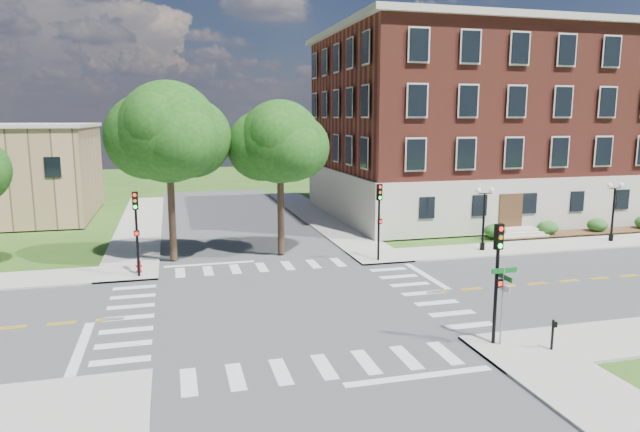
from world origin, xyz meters
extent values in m
plane|color=#2B5517|center=(0.00, 0.00, 0.00)|extent=(160.00, 160.00, 0.00)
cube|color=#3D3D3F|center=(0.00, 0.00, 0.01)|extent=(90.00, 12.00, 0.01)
cube|color=#3D3D3F|center=(0.00, 0.00, 0.01)|extent=(12.00, 90.00, 0.01)
cube|color=#9E9B93|center=(23.00, 7.75, 0.06)|extent=(34.00, 3.50, 0.12)
cube|color=#9E9B93|center=(7.75, 23.00, 0.06)|extent=(3.50, 34.00, 0.12)
cube|color=#9E9B93|center=(-7.75, 23.00, 0.06)|extent=(3.50, 34.00, 0.12)
cube|color=silver|center=(8.80, 3.00, 0.00)|extent=(0.40, 5.50, 0.00)
cube|color=beige|center=(24.00, 22.00, 2.22)|extent=(30.00, 20.00, 4.20)
cube|color=maroon|center=(24.00, 22.00, 10.22)|extent=(29.55, 19.70, 11.80)
cube|color=beige|center=(24.00, 22.00, 16.37)|extent=(30.60, 20.60, 0.50)
cube|color=#472D19|center=(20.00, 11.96, 1.82)|extent=(2.00, 0.10, 2.80)
cylinder|color=black|center=(-5.12, 10.11, 2.55)|extent=(0.44, 0.44, 4.87)
sphere|color=#163D10|center=(-5.12, 10.11, 8.08)|extent=(6.19, 6.19, 6.19)
cylinder|color=black|center=(1.73, 9.99, 2.45)|extent=(0.44, 0.44, 4.66)
sphere|color=#163D10|center=(1.73, 9.99, 7.43)|extent=(5.30, 5.30, 5.30)
cylinder|color=black|center=(6.99, -7.01, 2.02)|extent=(0.14, 0.14, 3.80)
cube|color=black|center=(6.99, -7.01, 4.42)|extent=(0.36, 0.29, 1.00)
cylinder|color=red|center=(6.99, -7.14, 4.75)|extent=(0.19, 0.09, 0.18)
cylinder|color=orange|center=(6.99, -7.14, 4.42)|extent=(0.19, 0.09, 0.18)
cylinder|color=#19E533|center=(6.99, -7.14, 4.09)|extent=(0.19, 0.09, 0.18)
cube|color=black|center=(6.99, -7.19, 2.62)|extent=(0.32, 0.19, 0.30)
cylinder|color=black|center=(7.27, 6.70, 2.02)|extent=(0.14, 0.14, 3.80)
cube|color=black|center=(7.27, 6.70, 4.42)|extent=(0.38, 0.32, 1.00)
cylinder|color=red|center=(7.27, 6.57, 4.75)|extent=(0.19, 0.11, 0.18)
cylinder|color=orange|center=(7.27, 6.57, 4.42)|extent=(0.19, 0.11, 0.18)
cylinder|color=#19E533|center=(7.27, 6.57, 4.09)|extent=(0.19, 0.11, 0.18)
cube|color=black|center=(7.27, 6.52, 2.62)|extent=(0.32, 0.22, 0.30)
cylinder|color=black|center=(-7.05, 6.69, 2.02)|extent=(0.14, 0.14, 3.80)
cube|color=black|center=(-7.05, 6.69, 4.42)|extent=(0.35, 0.26, 1.00)
cylinder|color=red|center=(-7.05, 6.56, 4.75)|extent=(0.19, 0.07, 0.18)
cylinder|color=orange|center=(-7.05, 6.56, 4.42)|extent=(0.19, 0.07, 0.18)
cylinder|color=#19E533|center=(-7.05, 6.56, 4.09)|extent=(0.19, 0.07, 0.18)
cube|color=black|center=(-7.05, 6.51, 2.62)|extent=(0.31, 0.16, 0.30)
cylinder|color=black|center=(15.06, 7.56, 0.37)|extent=(0.32, 0.32, 0.50)
cylinder|color=black|center=(15.06, 7.56, 2.02)|extent=(0.16, 0.16, 3.80)
cube|color=black|center=(15.06, 7.56, 3.97)|extent=(1.00, 0.06, 0.06)
sphere|color=white|center=(14.56, 7.56, 4.17)|extent=(0.36, 0.36, 0.36)
sphere|color=white|center=(15.56, 7.56, 4.17)|extent=(0.36, 0.36, 0.36)
cylinder|color=black|center=(25.62, 7.78, 0.37)|extent=(0.32, 0.32, 0.50)
cylinder|color=black|center=(25.62, 7.78, 2.02)|extent=(0.16, 0.16, 3.80)
cube|color=black|center=(25.62, 7.78, 3.97)|extent=(1.00, 0.06, 0.06)
sphere|color=white|center=(25.12, 7.78, 4.17)|extent=(0.36, 0.36, 0.36)
sphere|color=white|center=(26.12, 7.78, 4.17)|extent=(0.36, 0.36, 0.36)
cylinder|color=gray|center=(7.18, -7.20, 1.67)|extent=(0.07, 0.07, 3.10)
cube|color=#0B5C1D|center=(7.18, -7.20, 3.12)|extent=(1.10, 0.03, 0.20)
cube|color=#0B5C1D|center=(7.18, -7.20, 2.87)|extent=(0.03, 1.10, 0.20)
cube|color=silver|center=(7.23, -7.20, 2.42)|extent=(0.03, 0.75, 0.25)
cylinder|color=black|center=(8.81, -8.16, 0.72)|extent=(0.10, 0.10, 1.20)
cube|color=black|center=(8.81, -8.28, 1.17)|extent=(0.14, 0.08, 0.22)
cylinder|color=#9F0C11|center=(-7.09, 7.49, 0.17)|extent=(0.32, 0.32, 0.10)
cylinder|color=#9F0C11|center=(-7.09, 7.49, 0.42)|extent=(0.22, 0.22, 0.60)
sphere|color=#9F0C11|center=(-7.09, 7.49, 0.75)|extent=(0.24, 0.24, 0.24)
cylinder|color=#9F0C11|center=(-7.09, 7.49, 0.50)|extent=(0.35, 0.12, 0.12)
cylinder|color=#9F0C11|center=(-7.09, 7.49, 0.50)|extent=(0.12, 0.35, 0.12)
camera|label=1|loc=(-5.09, -25.94, 8.91)|focal=32.00mm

